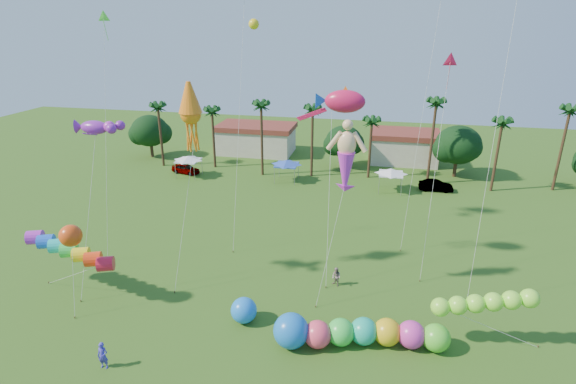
% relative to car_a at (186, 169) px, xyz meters
% --- Properties ---
extents(tree_line, '(69.46, 8.91, 11.00)m').
position_rel_car_a_xyz_m(tree_line, '(24.65, 6.79, 3.56)').
color(tree_line, '#3A2819').
rests_on(tree_line, ground).
extents(buildings_row, '(35.00, 7.00, 4.00)m').
position_rel_car_a_xyz_m(buildings_row, '(17.99, 12.79, 1.28)').
color(buildings_row, beige).
rests_on(buildings_row, ground).
extents(tent_row, '(31.00, 4.00, 0.60)m').
position_rel_car_a_xyz_m(tent_row, '(15.08, -0.88, 2.03)').
color(tent_row, white).
rests_on(tent_row, ground).
extents(car_a, '(4.52, 2.70, 1.44)m').
position_rel_car_a_xyz_m(car_a, '(0.00, 0.00, 0.00)').
color(car_a, '#4C4C54').
rests_on(car_a, ground).
extents(car_b, '(4.33, 1.56, 1.42)m').
position_rel_car_a_xyz_m(car_b, '(34.96, 0.20, -0.01)').
color(car_b, '#4C4C54').
rests_on(car_b, ground).
extents(spectator_a, '(0.71, 0.49, 1.89)m').
position_rel_car_a_xyz_m(spectator_a, '(11.24, -37.64, 0.22)').
color(spectator_a, '#3E35BA').
rests_on(spectator_a, ground).
extents(spectator_b, '(1.03, 1.00, 1.67)m').
position_rel_car_a_xyz_m(spectator_b, '(24.74, -24.98, 0.11)').
color(spectator_b, gray).
rests_on(spectator_b, ground).
extents(caterpillar_inflatable, '(12.01, 4.04, 2.44)m').
position_rel_car_a_xyz_m(caterpillar_inflatable, '(26.75, -32.14, 0.30)').
color(caterpillar_inflatable, '#FF4362').
rests_on(caterpillar_inflatable, ground).
extents(blue_ball, '(1.93, 1.93, 1.93)m').
position_rel_car_a_xyz_m(blue_ball, '(18.61, -31.20, 0.25)').
color(blue_ball, '#1A78EE').
rests_on(blue_ball, ground).
extents(rainbow_tube, '(8.87, 2.79, 3.94)m').
position_rel_car_a_xyz_m(rainbow_tube, '(5.35, -30.92, 2.63)').
color(rainbow_tube, red).
rests_on(rainbow_tube, ground).
extents(green_worm, '(10.32, 3.04, 3.63)m').
position_rel_car_a_xyz_m(green_worm, '(32.31, -30.60, 2.15)').
color(green_worm, '#90FC38').
rests_on(green_worm, ground).
extents(orange_ball_kite, '(1.86, 2.45, 6.97)m').
position_rel_car_a_xyz_m(orange_ball_kite, '(5.82, -32.06, 5.43)').
color(orange_ball_kite, '#E34712').
rests_on(orange_ball_kite, ground).
extents(merman_kite, '(2.86, 4.31, 13.68)m').
position_rel_car_a_xyz_m(merman_kite, '(25.09, -25.09, 10.27)').
color(merman_kite, '#F5BF8B').
rests_on(merman_kite, ground).
extents(fish_kite, '(5.21, 6.27, 15.81)m').
position_rel_car_a_xyz_m(fish_kite, '(24.45, -20.92, 14.05)').
color(fish_kite, '#D1174A').
rests_on(fish_kite, ground).
extents(squid_kite, '(2.11, 4.70, 16.70)m').
position_rel_car_a_xyz_m(squid_kite, '(12.92, -25.24, 13.37)').
color(squid_kite, orange).
rests_on(squid_kite, ground).
extents(lobster_kite, '(4.15, 4.91, 14.11)m').
position_rel_car_a_xyz_m(lobster_kite, '(6.34, -28.09, 12.63)').
color(lobster_kite, purple).
rests_on(lobster_kite, ground).
extents(delta_kite_red, '(1.49, 4.46, 18.56)m').
position_rel_car_a_xyz_m(delta_kite_red, '(32.45, -18.76, 16.95)').
color(delta_kite_red, red).
rests_on(delta_kite_red, ground).
extents(delta_kite_green, '(1.53, 3.59, 21.70)m').
position_rel_car_a_xyz_m(delta_kite_green, '(4.42, -22.11, 19.91)').
color(delta_kite_green, '#4BE936').
rests_on(delta_kite_green, ground).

